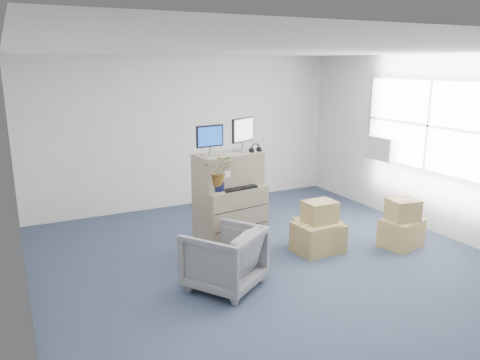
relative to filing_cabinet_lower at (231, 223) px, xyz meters
name	(u,v)px	position (x,y,z in m)	size (l,w,h in m)	color
ground	(285,274)	(0.41, -0.77, -0.52)	(7.00, 7.00, 0.00)	#283248
wall_back	(187,132)	(0.41, 2.74, 0.88)	(6.00, 0.02, 2.80)	beige
wall_right	(457,149)	(3.42, -0.77, 0.88)	(0.02, 7.00, 2.80)	beige
window	(429,126)	(3.36, -0.27, 1.18)	(0.07, 2.72, 1.52)	gray
ac_unit	(382,148)	(3.28, 0.63, 0.68)	(0.24, 0.60, 0.40)	beige
filing_cabinet_lower	(231,223)	(0.00, 0.00, 0.00)	(0.90, 0.55, 1.05)	#84735B
filing_cabinet_upper	(228,169)	(-0.01, 0.05, 0.75)	(0.90, 0.45, 0.45)	#84735B
monitor_left	(210,138)	(-0.28, 0.03, 1.19)	(0.40, 0.18, 0.39)	#99999E
monitor_right	(243,132)	(0.25, 0.11, 1.23)	(0.42, 0.27, 0.45)	#99999E
headphones	(255,149)	(0.36, -0.04, 1.01)	(0.15, 0.15, 0.02)	black
keyboard	(238,188)	(0.04, -0.15, 0.54)	(0.50, 0.21, 0.03)	black
mouse	(255,182)	(0.38, 0.00, 0.54)	(0.09, 0.05, 0.03)	silver
water_bottle	(234,176)	(0.07, 0.04, 0.65)	(0.07, 0.07, 0.25)	#9C9DA5
phone_dock	(227,182)	(-0.03, 0.05, 0.57)	(0.07, 0.06, 0.15)	silver
external_drive	(248,178)	(0.36, 0.17, 0.56)	(0.21, 0.16, 0.06)	black
tissue_box	(249,173)	(0.37, 0.16, 0.63)	(0.23, 0.11, 0.08)	#3E84D5
potted_plant	(218,175)	(-0.26, -0.17, 0.75)	(0.45, 0.48, 0.40)	#A0BC98
office_chair	(224,255)	(-0.44, -0.73, -0.11)	(0.80, 0.75, 0.83)	slate
cardboard_boxes	(345,231)	(1.64, -0.44, -0.24)	(1.91, 1.11, 0.75)	olive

